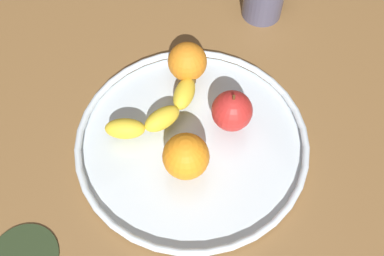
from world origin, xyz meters
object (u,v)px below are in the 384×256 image
Objects in this scene: fruit_bowl at (192,140)px; orange_center at (186,156)px; apple at (232,111)px; orange_back_left at (187,62)px; banana at (159,112)px.

orange_center reaches higher than fruit_bowl.
apple is at bearing -4.05° from fruit_bowl.
fruit_bowl is 5.37× the size of orange_center.
orange_back_left reaches higher than fruit_bowl.
orange_center is 1.05× the size of orange_back_left.
fruit_bowl is 5.64× the size of orange_back_left.
orange_center is at bearing -119.25° from orange_back_left.
banana is 2.53× the size of apple.
banana is at bearing -145.52° from orange_back_left.
fruit_bowl is 7.34cm from banana.
orange_center reaches higher than banana.
banana is (-2.92, 6.20, 2.62)cm from fruit_bowl.
banana is at bearing 146.53° from apple.
orange_back_left reaches higher than banana.
apple reaches higher than orange_back_left.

